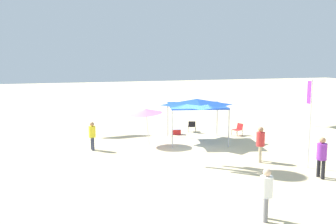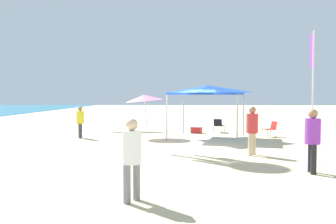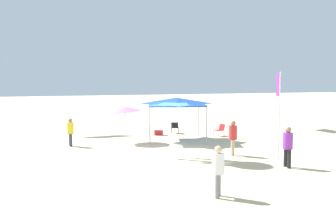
{
  "view_description": "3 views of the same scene",
  "coord_description": "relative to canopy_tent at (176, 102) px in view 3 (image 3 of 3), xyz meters",
  "views": [
    {
      "loc": [
        -20.2,
        7.95,
        5.4
      ],
      "look_at": [
        2.92,
        0.62,
        1.81
      ],
      "focal_mm": 40.38,
      "sensor_mm": 36.0,
      "label": 1
    },
    {
      "loc": [
        -17.65,
        0.1,
        2.28
      ],
      "look_at": [
        0.61,
        1.05,
        1.41
      ],
      "focal_mm": 40.18,
      "sensor_mm": 36.0,
      "label": 2
    },
    {
      "loc": [
        -21.88,
        6.6,
        4.14
      ],
      "look_at": [
        1.77,
        -0.37,
        1.84
      ],
      "focal_mm": 41.88,
      "sensor_mm": 36.0,
      "label": 3
    }
  ],
  "objects": [
    {
      "name": "person_by_tent",
      "position": [
        -11.68,
        2.21,
        -1.44
      ],
      "size": [
        0.43,
        0.42,
        1.78
      ],
      "rotation": [
        0.0,
        0.0,
        5.74
      ],
      "color": "slate",
      "rests_on": "ground"
    },
    {
      "name": "beach_umbrella",
      "position": [
        0.06,
        3.3,
        -0.41
      ],
      "size": [
        2.03,
        2.04,
        2.35
      ],
      "color": "silver",
      "rests_on": "ground"
    },
    {
      "name": "person_beachcomber",
      "position": [
        -8.57,
        -2.55,
        -1.4
      ],
      "size": [
        0.5,
        0.44,
        1.86
      ],
      "rotation": [
        0.0,
        0.0,
        6.2
      ],
      "color": "black",
      "rests_on": "ground"
    },
    {
      "name": "banner_flag",
      "position": [
        -7.03,
        -3.02,
        0.11
      ],
      "size": [
        0.36,
        0.06,
        4.34
      ],
      "color": "silver",
      "rests_on": "ground"
    },
    {
      "name": "person_far_stroller",
      "position": [
        -0.31,
        6.6,
        -1.52
      ],
      "size": [
        0.44,
        0.39,
        1.65
      ],
      "rotation": [
        0.0,
        0.0,
        0.12
      ],
      "color": "#33384C",
      "rests_on": "ground"
    },
    {
      "name": "ground",
      "position": [
        -1.83,
        0.93,
        -2.54
      ],
      "size": [
        120.0,
        120.0,
        0.1
      ],
      "primitive_type": "cube",
      "color": "beige"
    },
    {
      "name": "person_near_umbrella",
      "position": [
        -5.4,
        -1.38,
        -1.42
      ],
      "size": [
        0.44,
        0.43,
        1.82
      ],
      "rotation": [
        0.0,
        0.0,
        5.74
      ],
      "color": "#C6B28C",
      "rests_on": "ground"
    },
    {
      "name": "folding_chair_facing_ocean",
      "position": [
        2.87,
        -0.81,
        -2.01
      ],
      "size": [
        0.76,
        0.7,
        0.82
      ],
      "rotation": [
        0.0,
        0.0,
        1.22
      ],
      "color": "black",
      "rests_on": "ground"
    },
    {
      "name": "cooler_box",
      "position": [
        2.41,
        0.51,
        -2.29
      ],
      "size": [
        0.58,
        0.71,
        0.4
      ],
      "color": "red",
      "rests_on": "ground"
    },
    {
      "name": "canopy_tent",
      "position": [
        0.0,
        0.0,
        0.0
      ],
      "size": [
        4.17,
        4.16,
        2.74
      ],
      "rotation": [
        0.0,
        0.0,
        -0.23
      ],
      "color": "#B7B7BC",
      "rests_on": "ground"
    },
    {
      "name": "folding_chair_left_of_tent",
      "position": [
        0.85,
        -3.45,
        -2.01
      ],
      "size": [
        0.71,
        0.77,
        0.82
      ],
      "rotation": [
        0.0,
        0.0,
        3.52
      ],
      "color": "black",
      "rests_on": "ground"
    }
  ]
}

